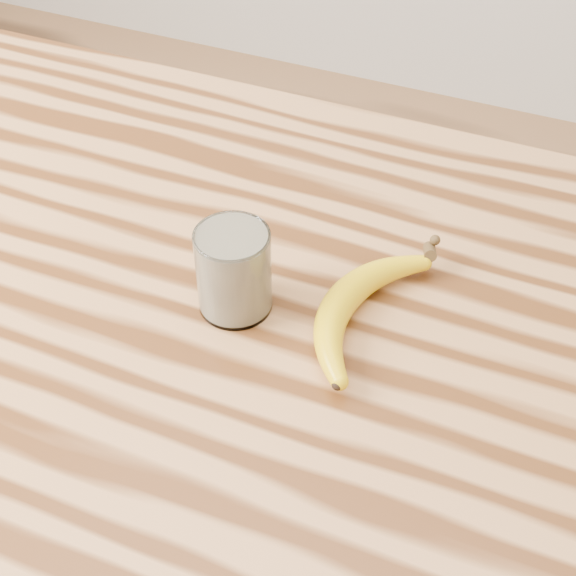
% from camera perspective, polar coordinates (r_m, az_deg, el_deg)
% --- Properties ---
extents(table, '(1.20, 0.80, 0.90)m').
position_cam_1_polar(table, '(1.02, -9.65, -3.41)').
color(table, '#B97E4A').
rests_on(table, ground).
extents(smoothie_glass, '(0.08, 0.08, 0.10)m').
position_cam_1_polar(smoothie_glass, '(0.83, -3.88, 1.26)').
color(smoothie_glass, white).
rests_on(smoothie_glass, table).
extents(banana, '(0.15, 0.30, 0.04)m').
position_cam_1_polar(banana, '(0.84, 3.81, -0.84)').
color(banana, yellow).
rests_on(banana, table).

